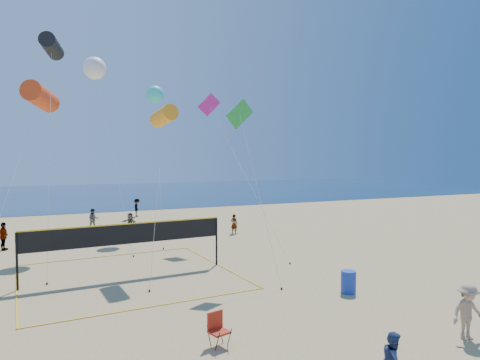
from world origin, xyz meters
name	(u,v)px	position (x,y,z in m)	size (l,w,h in m)	color
ocean	(75,194)	(0.00, 62.00, 0.01)	(140.00, 50.00, 0.03)	#10244C
bystander_b	(468,312)	(8.29, -0.44, 0.89)	(1.15, 0.66, 1.77)	tan
far_person_0	(3,236)	(-6.42, 20.44, 0.88)	(1.03, 0.43, 1.76)	gray
far_person_1	(130,223)	(1.88, 23.71, 0.76)	(1.41, 0.45, 1.52)	gray
far_person_2	(234,224)	(9.00, 19.93, 0.74)	(0.54, 0.36, 1.48)	gray
far_person_3	(93,219)	(-0.57, 26.33, 0.83)	(0.81, 0.63, 1.67)	gray
far_person_4	(137,208)	(4.04, 32.39, 0.88)	(1.14, 0.65, 1.76)	gray
camp_chair	(217,327)	(0.85, 2.37, 0.58)	(0.67, 0.78, 1.15)	#AE2713
trash_barrel	(348,282)	(7.81, 4.87, 0.48)	(0.63, 0.63, 0.95)	#1939A8
volleyball_net	(127,240)	(-0.36, 11.34, 1.80)	(10.30, 10.16, 2.60)	black
kite_0	(41,97)	(-4.08, 16.21, 9.07)	(3.66, 7.96, 9.81)	red
kite_1	(52,47)	(-3.46, 16.70, 11.96)	(1.39, 6.47, 12.55)	black
kite_2	(164,116)	(1.87, 12.78, 7.96)	(2.40, 5.43, 8.53)	orange
kite_4	(242,123)	(4.90, 9.48, 7.46)	(1.55, 3.41, 8.68)	green
kite_5	(213,113)	(6.57, 17.84, 8.80)	(2.37, 8.68, 10.22)	#C72193
kite_6	(95,68)	(-0.82, 20.54, 11.70)	(2.45, 6.20, 12.45)	white
kite_7	(155,95)	(3.80, 23.18, 10.61)	(1.89, 7.37, 11.28)	#3ADCD3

